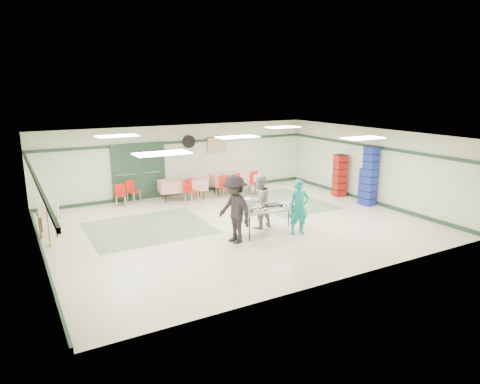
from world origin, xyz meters
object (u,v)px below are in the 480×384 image
chair_c (256,180)px  printer_table (47,213)px  serving_table (270,209)px  broom (48,221)px  crate_stack_red (340,175)px  chair_b (225,184)px  crate_stack_blue_b (366,187)px  volunteer_teal (299,207)px  chair_d (190,189)px  chair_loose_a (132,189)px  crate_stack_blue_a (370,176)px  dining_table_a (235,179)px  chair_a (238,183)px  office_printer (49,208)px  volunteer_dark (235,209)px  volunteer_grey (259,201)px  dining_table_b (183,185)px  chair_loose_b (120,193)px

chair_c → printer_table: 7.75m
serving_table → broom: (-5.66, 2.00, -0.03)m
crate_stack_red → broom: 10.39m
chair_b → crate_stack_blue_b: crate_stack_blue_b is taller
volunteer_teal → chair_d: (-1.40, 4.64, -0.25)m
chair_b → chair_c: 1.37m
chair_c → chair_loose_a: 4.74m
serving_table → crate_stack_red: crate_stack_red is taller
crate_stack_blue_a → chair_c: bearing=128.2°
dining_table_a → chair_b: (-0.73, -0.57, -0.03)m
chair_a → chair_d: (-1.99, -0.00, -0.00)m
crate_stack_blue_a → chair_d: bearing=148.4°
chair_b → crate_stack_blue_a: bearing=-36.2°
office_printer → chair_d: bearing=32.2°
crate_stack_red → volunteer_teal: bearing=-145.3°
chair_a → chair_b: 0.56m
office_printer → broom: (-0.08, -0.36, -0.24)m
crate_stack_red → office_printer: crate_stack_red is taller
chair_a → chair_d: same height
dining_table_a → crate_stack_blue_a: 5.15m
chair_d → chair_loose_a: bearing=125.2°
volunteer_dark → chair_a: bearing=140.7°
chair_a → serving_table: bearing=-122.8°
chair_a → crate_stack_red: 3.93m
chair_c → crate_stack_blue_b: size_ratio=0.70×
office_printer → printer_table: bearing=101.6°
chair_a → crate_stack_blue_a: bearing=-60.3°
chair_b → volunteer_teal: bearing=-86.6°
volunteer_teal → crate_stack_blue_a: (4.05, 1.28, 0.27)m
chair_a → chair_c: bearing=-15.9°
chair_loose_a → volunteer_grey: bearing=-85.9°
serving_table → volunteer_teal: (0.67, -0.46, 0.07)m
crate_stack_blue_a → printer_table: 10.53m
chair_b → chair_c: bearing=3.7°
dining_table_b → chair_b: bearing=-13.4°
chair_c → dining_table_b: bearing=151.7°
dining_table_a → chair_a: bearing=-97.4°
crate_stack_blue_b → office_printer: crate_stack_blue_b is taller
serving_table → crate_stack_blue_b: size_ratio=1.51×
volunteer_teal → dining_table_a: size_ratio=0.82×
volunteer_teal → chair_b: size_ratio=1.81×
dining_table_b → chair_c: chair_c is taller
chair_b → crate_stack_blue_b: (4.02, -3.24, 0.11)m
chair_loose_b → crate_stack_blue_a: bearing=-20.0°
dining_table_a → chair_a: size_ratio=2.18×
chair_c → chair_loose_a: size_ratio=1.08×
chair_loose_a → office_printer: bearing=-160.9°
chair_a → volunteer_teal: bearing=-113.3°
dining_table_a → crate_stack_red: (3.29, -2.41, 0.24)m
chair_loose_a → serving_table: bearing=-88.3°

